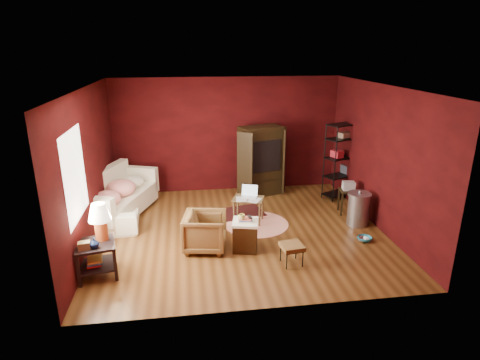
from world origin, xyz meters
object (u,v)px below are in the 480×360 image
object	(u,v)px
hamper	(245,235)
laptop_desk	(248,200)
side_table	(98,233)
sofa	(119,199)
tv_armoire	(261,160)
wire_shelving	(343,157)
armchair	(205,230)

from	to	relation	value
hamper	laptop_desk	bearing A→B (deg)	78.25
side_table	hamper	bearing A→B (deg)	10.76
sofa	hamper	world-z (taller)	sofa
sofa	laptop_desk	bearing A→B (deg)	-105.90
tv_armoire	wire_shelving	distance (m)	1.95
armchair	wire_shelving	size ratio (longest dim) A/B	0.41
armchair	tv_armoire	bearing A→B (deg)	-19.58
side_table	laptop_desk	world-z (taller)	side_table
sofa	laptop_desk	xyz separation A→B (m)	(2.68, -0.60, 0.06)
laptop_desk	side_table	bearing A→B (deg)	-128.01
wire_shelving	side_table	bearing A→B (deg)	-175.14
hamper	laptop_desk	size ratio (longest dim) A/B	0.83
hamper	tv_armoire	bearing A→B (deg)	73.91
laptop_desk	tv_armoire	world-z (taller)	tv_armoire
side_table	laptop_desk	xyz separation A→B (m)	(2.66, 1.64, -0.24)
armchair	tv_armoire	size ratio (longest dim) A/B	0.44
hamper	armchair	bearing A→B (deg)	170.65
sofa	wire_shelving	bearing A→B (deg)	-87.28
sofa	armchair	size ratio (longest dim) A/B	2.80
laptop_desk	tv_armoire	distance (m)	1.72
hamper	tv_armoire	xyz separation A→B (m)	(0.80, 2.76, 0.59)
armchair	side_table	distance (m)	1.83
armchair	tv_armoire	distance (m)	3.09
armchair	side_table	xyz separation A→B (m)	(-1.70, -0.57, 0.33)
sofa	hamper	distance (m)	3.02
side_table	wire_shelving	bearing A→B (deg)	28.55
sofa	tv_armoire	xyz separation A→B (m)	(3.23, 0.97, 0.47)
sofa	side_table	size ratio (longest dim) A/B	1.77
armchair	side_table	size ratio (longest dim) A/B	0.63
armchair	laptop_desk	size ratio (longest dim) A/B	0.98
hamper	sofa	bearing A→B (deg)	143.62
tv_armoire	laptop_desk	bearing A→B (deg)	-127.00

